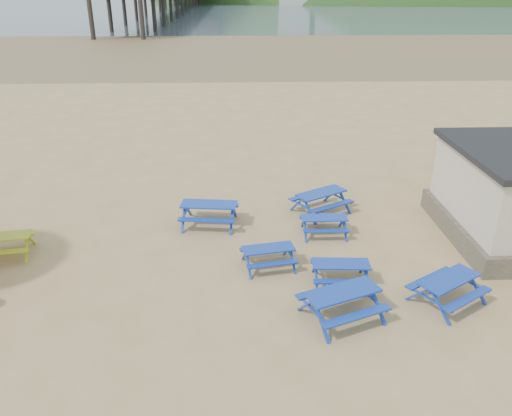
{
  "coord_description": "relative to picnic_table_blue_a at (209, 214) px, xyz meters",
  "views": [
    {
      "loc": [
        -0.34,
        -13.95,
        8.07
      ],
      "look_at": [
        0.23,
        1.5,
        1.0
      ],
      "focal_mm": 35.0,
      "sensor_mm": 36.0,
      "label": 1
    }
  ],
  "objects": [
    {
      "name": "headland_town",
      "position": [
        91.42,
        227.37,
        -10.32
      ],
      "size": [
        264.0,
        144.0,
        108.0
      ],
      "color": "#2D4C1E",
      "rests_on": "ground"
    },
    {
      "name": "picnic_table_yellow",
      "position": [
        -6.45,
        -2.02,
        -0.06
      ],
      "size": [
        1.92,
        1.65,
        0.72
      ],
      "rotation": [
        0.0,
        0.0,
        0.17
      ],
      "color": "#A9C413",
      "rests_on": "ground"
    },
    {
      "name": "picnic_table_blue_a",
      "position": [
        0.0,
        0.0,
        0.0
      ],
      "size": [
        2.15,
        1.81,
        0.83
      ],
      "rotation": [
        0.0,
        0.0,
        -0.12
      ],
      "color": "#1545A9",
      "rests_on": "ground"
    },
    {
      "name": "wet_sand",
      "position": [
        1.42,
        52.69,
        -0.41
      ],
      "size": [
        400.0,
        400.0,
        0.0
      ],
      "primitive_type": "plane",
      "color": "olive",
      "rests_on": "ground"
    },
    {
      "name": "picnic_table_blue_f",
      "position": [
        6.73,
        -5.05,
        -0.03
      ],
      "size": [
        2.32,
        2.22,
        0.76
      ],
      "rotation": [
        0.0,
        0.0,
        0.57
      ],
      "color": "#1545A9",
      "rests_on": "ground"
    },
    {
      "name": "picnic_table_blue_e",
      "position": [
        3.71,
        -5.62,
        -0.01
      ],
      "size": [
        2.41,
        2.2,
        0.82
      ],
      "rotation": [
        0.0,
        0.0,
        0.39
      ],
      "color": "#1545A9",
      "rests_on": "ground"
    },
    {
      "name": "picnic_table_blue_c",
      "position": [
        4.18,
        0.93,
        -0.01
      ],
      "size": [
        2.48,
        2.35,
        0.82
      ],
      "rotation": [
        0.0,
        0.0,
        0.54
      ],
      "color": "#1545A9",
      "rests_on": "ground"
    },
    {
      "name": "picnic_table_blue_d",
      "position": [
        1.95,
        -2.99,
        -0.08
      ],
      "size": [
        1.79,
        1.55,
        0.66
      ],
      "rotation": [
        0.0,
        0.0,
        0.19
      ],
      "color": "#1545A9",
      "rests_on": "ground"
    },
    {
      "name": "ground",
      "position": [
        1.42,
        -2.31,
        -0.42
      ],
      "size": [
        400.0,
        400.0,
        0.0
      ],
      "primitive_type": "plane",
      "color": "tan",
      "rests_on": "ground"
    },
    {
      "name": "picnic_table_blue_b",
      "position": [
        4.01,
        -0.9,
        -0.09
      ],
      "size": [
        1.58,
        1.27,
        0.66
      ],
      "rotation": [
        0.0,
        0.0,
        -0.0
      ],
      "color": "#1545A9",
      "rests_on": "ground"
    },
    {
      "name": "picnic_table_blue_g",
      "position": [
        3.98,
        -4.02,
        -0.07
      ],
      "size": [
        1.72,
        1.42,
        0.69
      ],
      "rotation": [
        0.0,
        0.0,
        -0.06
      ],
      "color": "#1545A9",
      "rests_on": "ground"
    },
    {
      "name": "sea",
      "position": [
        1.42,
        167.69,
        -0.41
      ],
      "size": [
        400.0,
        400.0,
        0.0
      ],
      "primitive_type": "plane",
      "color": "#455663",
      "rests_on": "ground"
    }
  ]
}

